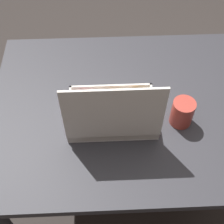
# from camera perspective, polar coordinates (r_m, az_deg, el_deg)

# --- Properties ---
(ground_plane) EXTENTS (8.00, 8.00, 0.00)m
(ground_plane) POSITION_cam_1_polar(r_m,az_deg,el_deg) (1.83, 1.77, -13.51)
(ground_plane) COLOR #2D2826
(dining_table) EXTENTS (1.03, 0.81, 0.74)m
(dining_table) POSITION_cam_1_polar(r_m,az_deg,el_deg) (1.28, 2.47, -1.89)
(dining_table) COLOR #2D2D33
(dining_table) RESTS_ON ground_plane
(donut_box) EXTENTS (0.32, 0.24, 0.27)m
(donut_box) POSITION_cam_1_polar(r_m,az_deg,el_deg) (1.10, -0.05, -0.15)
(donut_box) COLOR white
(donut_box) RESTS_ON dining_table
(coffee_mug) EXTENTS (0.08, 0.08, 0.10)m
(coffee_mug) POSITION_cam_1_polar(r_m,az_deg,el_deg) (1.13, 12.74, -0.03)
(coffee_mug) COLOR #A3382D
(coffee_mug) RESTS_ON dining_table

